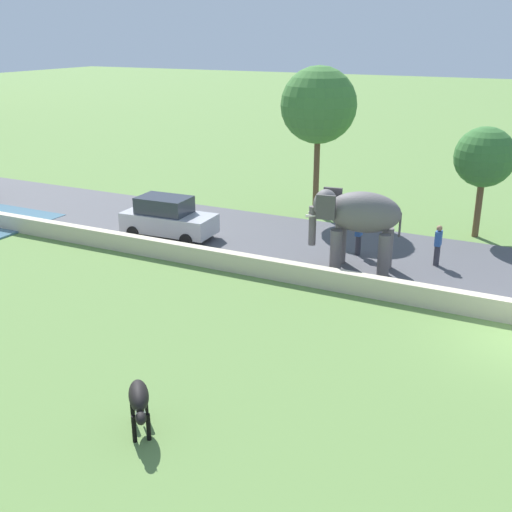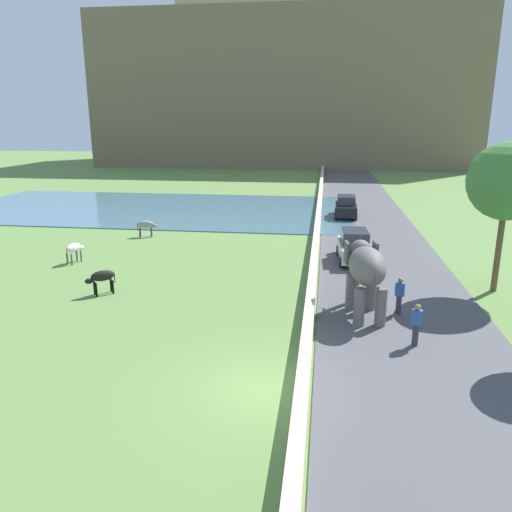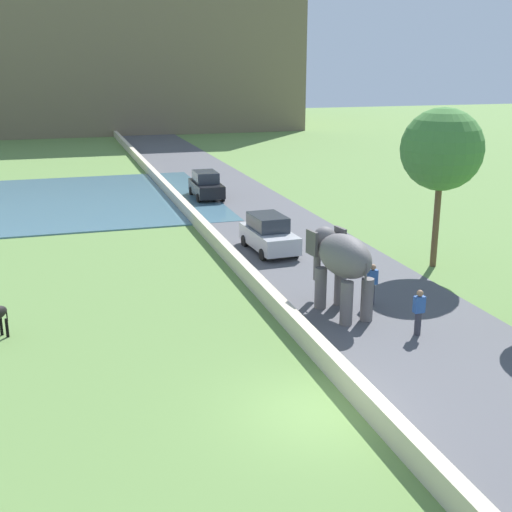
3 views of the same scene
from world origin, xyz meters
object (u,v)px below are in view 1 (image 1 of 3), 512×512
Objects in this scene: person_beside_elephant at (359,235)px; cow_black at (139,399)px; person_trailing at (438,245)px; elephant at (357,217)px; car_silver at (168,218)px.

person_beside_elephant reaches higher than cow_black.
cow_black is at bearing 164.47° from person_trailing.
person_trailing is at bearing -58.63° from elephant.
elephant is 2.18× the size of person_beside_elephant.
car_silver is at bearing 98.26° from person_trailing.
elephant is 2.78× the size of cow_black.
person_trailing is 1.27× the size of cow_black.
person_beside_elephant is 1.00× the size of person_trailing.
cow_black is at bearing -148.42° from car_silver.
cow_black is at bearing 174.85° from elephant.
car_silver is 13.95m from cow_black.
elephant is 8.45m from car_silver.
person_beside_elephant is at bearing 93.32° from person_trailing.
cow_black is (-13.31, 0.72, -0.04)m from person_beside_elephant.
person_trailing is 14.00m from cow_black.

